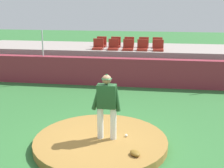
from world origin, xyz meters
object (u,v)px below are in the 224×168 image
object	(u,v)px
stadium_chair_2	(128,47)
stadium_chair_3	(142,47)
stadium_chair_9	(157,45)
stadium_chair_4	(158,47)
stadium_chair_8	(144,44)
stadium_chair_6	(116,44)
pitcher	(107,102)
stadium_chair_7	(129,44)
stadium_chair_1	(113,46)
stadium_chair_5	(102,44)
baseball	(126,135)
fielding_glove	(135,153)
stadium_chair_0	(98,46)

from	to	relation	value
stadium_chair_2	stadium_chair_3	size ratio (longest dim) A/B	1.00
stadium_chair_9	stadium_chair_4	bearing A→B (deg)	92.92
stadium_chair_8	stadium_chair_2	bearing A→B (deg)	54.39
stadium_chair_6	stadium_chair_3	bearing A→B (deg)	146.91
pitcher	stadium_chair_4	xyz separation A→B (m)	(1.26, 7.08, 0.33)
stadium_chair_3	stadium_chair_7	world-z (taller)	same
stadium_chair_1	stadium_chair_5	xyz separation A→B (m)	(-0.73, 0.89, 0.00)
stadium_chair_3	stadium_chair_6	world-z (taller)	same
stadium_chair_1	stadium_chair_3	size ratio (longest dim) A/B	1.00
baseball	stadium_chair_3	distance (m)	7.03
stadium_chair_1	stadium_chair_6	bearing A→B (deg)	-89.51
stadium_chair_4	stadium_chair_7	size ratio (longest dim) A/B	1.00
stadium_chair_4	stadium_chair_8	distance (m)	1.17
pitcher	stadium_chair_5	bearing A→B (deg)	102.03
fielding_glove	stadium_chair_1	distance (m)	8.13
pitcher	stadium_chair_8	xyz separation A→B (m)	(0.55, 8.00, 0.33)
stadium_chair_3	stadium_chair_4	world-z (taller)	same
pitcher	stadium_chair_7	distance (m)	7.99
stadium_chair_5	stadium_chair_6	world-z (taller)	same
stadium_chair_9	stadium_chair_3	bearing A→B (deg)	53.68
fielding_glove	stadium_chair_8	size ratio (longest dim) A/B	0.60
fielding_glove	stadium_chair_7	world-z (taller)	stadium_chair_7
baseball	stadium_chair_8	size ratio (longest dim) A/B	0.15
stadium_chair_4	stadium_chair_2	bearing A→B (deg)	1.28
stadium_chair_1	stadium_chair_6	world-z (taller)	same
baseball	stadium_chair_8	xyz separation A→B (m)	(0.06, 7.85, 1.29)
fielding_glove	stadium_chair_5	size ratio (longest dim) A/B	0.60
stadium_chair_2	stadium_chair_5	bearing A→B (deg)	-32.53
fielding_glove	stadium_chair_0	bearing A→B (deg)	-19.64
stadium_chair_3	stadium_chair_6	xyz separation A→B (m)	(-1.37, 0.89, 0.00)
stadium_chair_3	stadium_chair_5	size ratio (longest dim) A/B	1.00
pitcher	stadium_chair_2	bearing A→B (deg)	92.02
pitcher	stadium_chair_3	bearing A→B (deg)	86.65
stadium_chair_9	fielding_glove	bearing A→B (deg)	87.18
stadium_chair_2	stadium_chair_3	distance (m)	0.66
pitcher	stadium_chair_1	world-z (taller)	pitcher
stadium_chair_8	stadium_chair_9	size ratio (longest dim) A/B	1.00
fielding_glove	stadium_chair_4	world-z (taller)	stadium_chair_4
stadium_chair_1	stadium_chair_4	xyz separation A→B (m)	(2.10, 0.02, 0.00)
stadium_chair_9	stadium_chair_0	bearing A→B (deg)	18.01
pitcher	stadium_chair_7	size ratio (longest dim) A/B	3.43
stadium_chair_0	stadium_chair_1	distance (m)	0.74
pitcher	stadium_chair_3	size ratio (longest dim) A/B	3.43
fielding_glove	stadium_chair_4	size ratio (longest dim) A/B	0.60
stadium_chair_8	stadium_chair_7	bearing A→B (deg)	2.03
stadium_chair_6	stadium_chair_8	distance (m)	1.39
stadium_chair_0	stadium_chair_1	size ratio (longest dim) A/B	1.00
pitcher	stadium_chair_8	bearing A→B (deg)	87.02
baseball	stadium_chair_9	distance (m)	7.98
stadium_chair_0	baseball	bearing A→B (deg)	106.51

